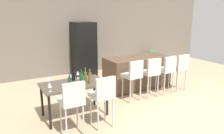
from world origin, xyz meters
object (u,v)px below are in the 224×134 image
(wine_bottle_left, at_px, (85,77))
(wine_bottle_right, at_px, (73,76))
(bar_chair_left, at_px, (133,74))
(kitchen_island, at_px, (137,72))
(bar_chair_middle, at_px, (151,71))
(bar_chair_right, at_px, (167,69))
(dining_chair_far, at_px, (103,94))
(wine_glass_inner, at_px, (78,73))
(wine_bottle_near, at_px, (82,79))
(potted_plant, at_px, (152,56))
(dining_chair_near, at_px, (72,100))
(wine_glass_corner, at_px, (50,85))
(wine_bottle_end, at_px, (90,78))
(wine_glass_middle, at_px, (48,79))
(wine_bottle_far, at_px, (70,82))
(dining_table, at_px, (74,86))
(bar_chair_far, at_px, (180,67))
(refrigerator, at_px, (84,49))

(wine_bottle_left, distance_m, wine_bottle_right, 0.30)
(bar_chair_left, xyz_separation_m, wine_bottle_right, (-1.50, 0.13, 0.15))
(kitchen_island, height_order, wine_bottle_left, wine_bottle_left)
(bar_chair_middle, relative_size, bar_chair_right, 1.00)
(dining_chair_far, distance_m, wine_glass_inner, 1.06)
(wine_bottle_near, height_order, potted_plant, wine_bottle_near)
(bar_chair_middle, bearing_deg, bar_chair_right, 0.01)
(bar_chair_middle, bearing_deg, wine_bottle_left, -176.53)
(dining_chair_near, height_order, wine_glass_corner, dining_chair_near)
(potted_plant, bearing_deg, wine_bottle_end, -143.80)
(wine_glass_middle, bearing_deg, wine_bottle_near, -28.91)
(dining_chair_near, height_order, wine_bottle_far, dining_chair_near)
(bar_chair_right, height_order, wine_bottle_far, bar_chair_right)
(bar_chair_middle, bearing_deg, wine_glass_corner, -173.33)
(dining_table, relative_size, potted_plant, 2.13)
(wine_bottle_near, distance_m, wine_glass_inner, 0.46)
(bar_chair_right, bearing_deg, dining_table, -178.71)
(kitchen_island, relative_size, bar_chair_middle, 1.80)
(wine_bottle_end, relative_size, potted_plant, 0.49)
(dining_chair_near, bearing_deg, bar_chair_left, 23.57)
(bar_chair_far, xyz_separation_m, potted_plant, (1.25, 2.76, -0.32))
(dining_table, bearing_deg, bar_chair_right, 1.29)
(bar_chair_left, bearing_deg, wine_bottle_right, 175.18)
(dining_table, bearing_deg, wine_bottle_far, -124.88)
(bar_chair_far, bearing_deg, bar_chair_left, 179.99)
(wine_bottle_left, xyz_separation_m, wine_bottle_far, (-0.41, -0.19, -0.00))
(wine_glass_middle, relative_size, refrigerator, 0.09)
(wine_glass_inner, bearing_deg, wine_glass_corner, -144.65)
(wine_bottle_left, distance_m, wine_glass_middle, 0.76)
(dining_chair_near, bearing_deg, wine_bottle_end, 44.08)
(bar_chair_left, distance_m, wine_glass_inner, 1.38)
(bar_chair_far, height_order, dining_table, bar_chair_far)
(wine_glass_middle, xyz_separation_m, refrigerator, (1.88, 2.67, 0.06))
(bar_chair_right, xyz_separation_m, dining_table, (-2.65, -0.06, -0.03))
(bar_chair_right, height_order, wine_bottle_left, wine_bottle_left)
(dining_table, bearing_deg, potted_plant, 32.77)
(bar_chair_right, xyz_separation_m, wine_bottle_left, (-2.40, -0.11, 0.16))
(dining_table, bearing_deg, kitchen_island, 20.91)
(bar_chair_right, height_order, wine_glass_corner, bar_chair_right)
(bar_chair_middle, height_order, wine_bottle_end, same)
(bar_chair_right, distance_m, dining_chair_near, 3.07)
(dining_chair_near, bearing_deg, bar_chair_far, 13.32)
(bar_chair_left, relative_size, wine_bottle_left, 3.28)
(kitchen_island, xyz_separation_m, wine_bottle_near, (-2.14, -1.02, 0.40))
(wine_bottle_far, bearing_deg, potted_plant, 33.94)
(bar_chair_middle, xyz_separation_m, wine_glass_middle, (-2.61, 0.10, 0.17))
(bar_chair_middle, xyz_separation_m, dining_chair_far, (-1.82, -0.81, 0.00))
(wine_glass_middle, bearing_deg, dining_chair_far, -49.29)
(dining_table, height_order, refrigerator, refrigerator)
(bar_chair_left, bearing_deg, wine_bottle_far, -170.10)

